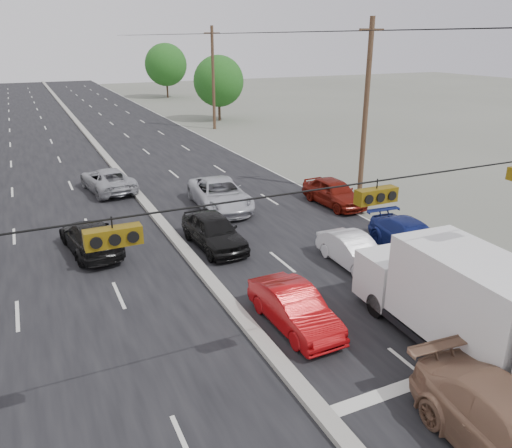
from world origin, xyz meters
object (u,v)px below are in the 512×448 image
object	(u,v)px
red_sedan	(294,309)
tree_right_mid	(219,81)
queue_car_e	(334,193)
oncoming_far	(108,180)
queue_car_c	(220,195)
box_truck	(452,297)
utility_pole_right_c	(213,78)
utility_pole_right_b	(366,107)
queue_car_b	(354,252)
oncoming_near	(91,237)
queue_car_d	(411,238)
queue_car_a	(214,231)
tree_right_far	(166,65)

from	to	relation	value
red_sedan	tree_right_mid	bearing A→B (deg)	70.23
queue_car_e	oncoming_far	size ratio (longest dim) A/B	0.86
red_sedan	queue_car_e	bearing A→B (deg)	49.22
queue_car_c	box_truck	bearing A→B (deg)	-78.99
red_sedan	oncoming_far	xyz separation A→B (m)	(-2.80, 18.31, 0.04)
utility_pole_right_c	red_sedan	bearing A→B (deg)	-106.88
utility_pole_right_b	queue_car_b	bearing A→B (deg)	-127.60
red_sedan	oncoming_near	xyz separation A→B (m)	(-5.08, 9.12, 0.02)
queue_car_d	oncoming_far	world-z (taller)	oncoming_far
red_sedan	queue_car_a	bearing A→B (deg)	88.35
queue_car_d	queue_car_e	xyz separation A→B (m)	(0.64, 7.02, 0.06)
queue_car_e	oncoming_near	world-z (taller)	queue_car_e
utility_pole_right_b	queue_car_a	size ratio (longest dim) A/B	2.23
queue_car_e	queue_car_a	bearing A→B (deg)	-164.30
box_truck	queue_car_b	distance (m)	6.01
utility_pole_right_b	red_sedan	xyz separation A→B (m)	(-11.10, -11.57, -4.43)
queue_car_d	oncoming_far	distance (m)	18.44
tree_right_far	queue_car_a	xyz separation A→B (m)	(-14.60, -59.21, -4.19)
utility_pole_right_c	oncoming_near	world-z (taller)	utility_pole_right_c
queue_car_e	tree_right_far	bearing A→B (deg)	80.85
queue_car_d	oncoming_far	size ratio (longest dim) A/B	0.93
utility_pole_right_b	tree_right_far	bearing A→B (deg)	86.36
box_truck	queue_car_c	bearing A→B (deg)	98.29
queue_car_a	tree_right_mid	bearing A→B (deg)	65.97
queue_car_e	oncoming_near	bearing A→B (deg)	-178.55
utility_pole_right_c	queue_car_d	xyz separation A→B (m)	(-3.54, -33.51, -4.42)
utility_pole_right_b	red_sedan	world-z (taller)	utility_pole_right_b
utility_pole_right_c	box_truck	distance (m)	40.29
tree_right_far	queue_car_d	size ratio (longest dim) A/B	1.71
queue_car_b	box_truck	bearing A→B (deg)	-96.31
oncoming_near	tree_right_far	bearing A→B (deg)	-115.84
utility_pole_right_c	tree_right_far	size ratio (longest dim) A/B	1.23
box_truck	oncoming_near	size ratio (longest dim) A/B	1.35
tree_right_far	queue_car_e	distance (m)	57.01
tree_right_far	queue_car_a	distance (m)	61.13
queue_car_b	queue_car_c	xyz separation A→B (m)	(-2.25, 9.34, 0.14)
queue_car_d	queue_car_e	bearing A→B (deg)	89.53
queue_car_c	queue_car_e	xyz separation A→B (m)	(5.96, -2.24, -0.04)
utility_pole_right_b	tree_right_far	xyz separation A→B (m)	(3.50, 55.00, -0.15)
box_truck	queue_car_d	xyz separation A→B (m)	(3.87, 5.95, -0.97)
box_truck	queue_car_c	size ratio (longest dim) A/B	1.14
queue_car_e	oncoming_far	bearing A→B (deg)	140.51
utility_pole_right_c	tree_right_mid	size ratio (longest dim) A/B	1.40
tree_right_mid	queue_car_b	distance (m)	39.82
tree_right_far	oncoming_far	world-z (taller)	tree_right_far
utility_pole_right_c	queue_car_c	distance (m)	26.17
box_truck	red_sedan	distance (m)	4.79
oncoming_far	tree_right_mid	bearing A→B (deg)	-132.55
utility_pole_right_c	oncoming_far	bearing A→B (deg)	-127.28
queue_car_b	queue_car_c	size ratio (longest dim) A/B	0.69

